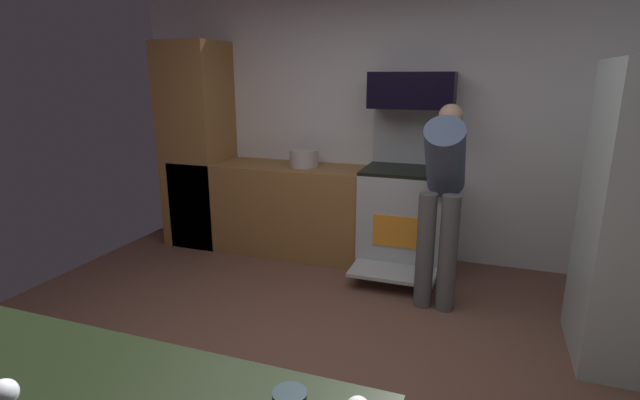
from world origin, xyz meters
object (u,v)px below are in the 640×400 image
(person_cook, at_px, (443,188))
(stock_pot, at_px, (304,158))
(oven_range, at_px, (405,215))
(wine_glass_mid, at_px, (3,397))
(microwave, at_px, (412,90))

(person_cook, relative_size, stock_pot, 5.50)
(oven_range, distance_m, stock_pot, 1.12)
(wine_glass_mid, relative_size, stock_pot, 0.61)
(stock_pot, bearing_deg, oven_range, -0.85)
(person_cook, bearing_deg, wine_glass_mid, -103.97)
(person_cook, height_order, stock_pot, person_cook)
(oven_range, relative_size, microwave, 2.00)
(wine_glass_mid, height_order, stock_pot, wine_glass_mid)
(microwave, relative_size, wine_glass_mid, 4.30)
(person_cook, bearing_deg, oven_range, 122.62)
(microwave, distance_m, wine_glass_mid, 3.73)
(microwave, xyz_separation_m, stock_pot, (-1.01, -0.08, -0.66))
(microwave, height_order, stock_pot, microwave)
(oven_range, xyz_separation_m, microwave, (0.00, 0.09, 1.13))
(person_cook, distance_m, stock_pot, 1.51)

